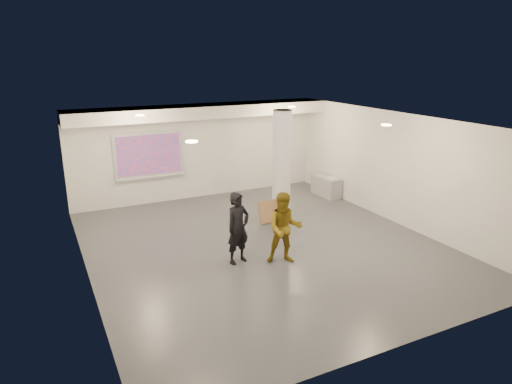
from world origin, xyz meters
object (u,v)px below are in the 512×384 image
column (282,164)px  credenza (326,186)px  man (285,228)px  woman (238,228)px  projection_screen (149,155)px

column → credenza: size_ratio=2.74×
column → man: column is taller
woman → man: bearing=-42.4°
column → credenza: (2.22, 0.93, -1.18)m
man → credenza: bearing=68.3°
credenza → projection_screen: bearing=159.2°
column → credenza: column is taller
projection_screen → woman: (0.69, -5.00, -0.72)m
projection_screen → woman: 5.10m
credenza → woman: (-4.63, -3.28, 0.49)m
column → woman: bearing=-135.7°
column → man: (-1.50, -2.81, -0.70)m
man → woman: bearing=176.5°
column → projection_screen: size_ratio=1.43×
credenza → woman: bearing=-147.5°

